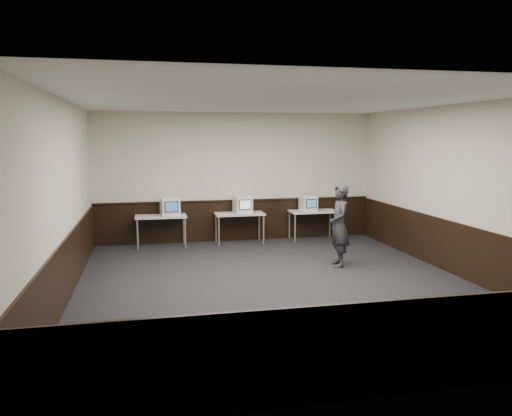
% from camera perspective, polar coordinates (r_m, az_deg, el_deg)
% --- Properties ---
extents(floor, '(8.00, 8.00, 0.00)m').
position_cam_1_polar(floor, '(8.96, 2.34, -8.70)').
color(floor, black).
rests_on(floor, ground).
extents(ceiling, '(8.00, 8.00, 0.00)m').
position_cam_1_polar(ceiling, '(8.61, 2.46, 12.16)').
color(ceiling, white).
rests_on(ceiling, back_wall).
extents(back_wall, '(7.00, 0.00, 7.00)m').
position_cam_1_polar(back_wall, '(12.53, -2.25, 3.54)').
color(back_wall, beige).
rests_on(back_wall, ground).
extents(front_wall, '(7.00, 0.00, 7.00)m').
position_cam_1_polar(front_wall, '(4.92, 14.31, -3.69)').
color(front_wall, beige).
rests_on(front_wall, ground).
extents(left_wall, '(0.00, 8.00, 8.00)m').
position_cam_1_polar(left_wall, '(8.46, -21.18, 0.84)').
color(left_wall, beige).
rests_on(left_wall, ground).
extents(right_wall, '(0.00, 8.00, 8.00)m').
position_cam_1_polar(right_wall, '(10.11, 21.98, 1.88)').
color(right_wall, beige).
rests_on(right_wall, ground).
extents(wainscot_back, '(6.98, 0.04, 1.00)m').
position_cam_1_polar(wainscot_back, '(12.65, -2.20, -1.44)').
color(wainscot_back, black).
rests_on(wainscot_back, back_wall).
extents(wainscot_front, '(6.98, 0.04, 1.00)m').
position_cam_1_polar(wainscot_front, '(5.27, 13.78, -15.45)').
color(wainscot_front, black).
rests_on(wainscot_front, front_wall).
extents(wainscot_left, '(0.04, 7.98, 1.00)m').
position_cam_1_polar(wainscot_left, '(8.66, -20.68, -6.40)').
color(wainscot_left, black).
rests_on(wainscot_left, left_wall).
extents(wainscot_right, '(0.04, 7.98, 1.00)m').
position_cam_1_polar(wainscot_right, '(10.26, 21.57, -4.23)').
color(wainscot_right, black).
rests_on(wainscot_right, right_wall).
extents(wainscot_rail, '(6.98, 0.06, 0.04)m').
position_cam_1_polar(wainscot_rail, '(12.55, -2.20, 0.88)').
color(wainscot_rail, black).
rests_on(wainscot_rail, wainscot_back).
extents(desk_left, '(1.20, 0.60, 0.75)m').
position_cam_1_polar(desk_left, '(12.06, -10.81, -1.19)').
color(desk_left, silver).
rests_on(desk_left, ground).
extents(desk_center, '(1.20, 0.60, 0.75)m').
position_cam_1_polar(desk_center, '(12.25, -1.90, -0.90)').
color(desk_center, silver).
rests_on(desk_center, ground).
extents(desk_right, '(1.20, 0.60, 0.75)m').
position_cam_1_polar(desk_right, '(12.72, 6.55, -0.62)').
color(desk_right, silver).
rests_on(desk_right, ground).
extents(emac_left, '(0.48, 0.50, 0.43)m').
position_cam_1_polar(emac_left, '(11.98, -9.81, 0.16)').
color(emac_left, white).
rests_on(emac_left, desk_left).
extents(emac_center, '(0.45, 0.48, 0.41)m').
position_cam_1_polar(emac_center, '(12.26, -1.53, 0.41)').
color(emac_center, white).
rests_on(emac_center, desk_center).
extents(emac_right, '(0.41, 0.43, 0.38)m').
position_cam_1_polar(emac_right, '(12.64, 5.99, 0.52)').
color(emac_right, white).
rests_on(emac_right, desk_right).
extents(person, '(0.48, 0.66, 1.66)m').
position_cam_1_polar(person, '(10.15, 9.50, -1.99)').
color(person, '#28282E').
rests_on(person, ground).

